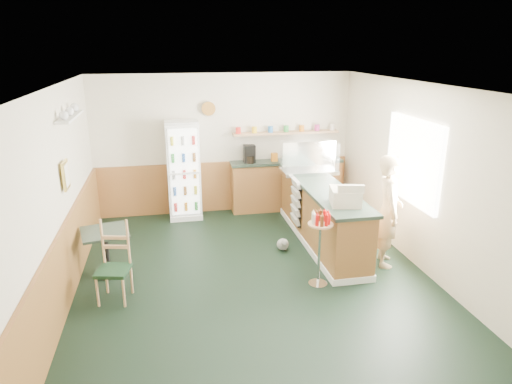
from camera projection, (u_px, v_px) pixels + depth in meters
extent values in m
plane|color=black|center=(254.00, 280.00, 6.51)|extent=(6.00, 6.00, 0.00)
cube|color=beige|center=(225.00, 144.00, 8.90)|extent=(5.00, 0.02, 2.70)
cube|color=beige|center=(55.00, 202.00, 5.62)|extent=(0.02, 6.00, 2.70)
cube|color=beige|center=(425.00, 179.00, 6.56)|extent=(0.02, 6.00, 2.70)
cube|color=silver|center=(254.00, 86.00, 5.67)|extent=(5.00, 6.00, 0.02)
cube|color=brown|center=(226.00, 186.00, 9.12)|extent=(4.98, 0.05, 1.00)
cube|color=brown|center=(67.00, 264.00, 5.89)|extent=(0.05, 5.98, 1.00)
cube|color=white|center=(413.00, 161.00, 6.76)|extent=(0.06, 1.45, 1.25)
cube|color=gold|center=(66.00, 175.00, 6.04)|extent=(0.03, 0.32, 0.38)
cube|color=white|center=(70.00, 117.00, 6.30)|extent=(0.18, 1.20, 0.03)
cylinder|color=#A26A28|center=(209.00, 109.00, 8.56)|extent=(0.26, 0.04, 0.26)
cube|color=brown|center=(321.00, 216.00, 7.61)|extent=(0.60, 2.95, 0.95)
cube|color=white|center=(320.00, 239.00, 7.74)|extent=(0.64, 2.97, 0.10)
cube|color=#2A3A30|center=(323.00, 187.00, 7.46)|extent=(0.68, 3.01, 0.05)
cube|color=brown|center=(286.00, 186.00, 9.19)|extent=(2.20, 0.38, 0.95)
cube|color=#2A3A30|center=(287.00, 162.00, 9.04)|extent=(2.24, 0.42, 0.05)
cube|color=tan|center=(286.00, 133.00, 8.94)|extent=(2.10, 0.22, 0.04)
cube|color=black|center=(249.00, 154.00, 8.84)|extent=(0.22, 0.18, 0.34)
cylinder|color=#B2664C|center=(238.00, 130.00, 8.74)|extent=(0.10, 0.10, 0.12)
cylinder|color=#B2664C|center=(254.00, 130.00, 8.80)|extent=(0.10, 0.10, 0.12)
cylinder|color=#B2664C|center=(270.00, 129.00, 8.85)|extent=(0.10, 0.10, 0.12)
cylinder|color=#B2664C|center=(286.00, 129.00, 8.91)|extent=(0.10, 0.10, 0.12)
cylinder|color=#B2664C|center=(302.00, 128.00, 8.97)|extent=(0.10, 0.10, 0.12)
cylinder|color=#B2664C|center=(317.00, 128.00, 9.03)|extent=(0.10, 0.10, 0.12)
cylinder|color=#B2664C|center=(332.00, 127.00, 9.09)|extent=(0.10, 0.10, 0.12)
cube|color=white|center=(184.00, 170.00, 8.66)|extent=(0.61, 0.44, 1.86)
cube|color=white|center=(184.00, 172.00, 8.44)|extent=(0.51, 0.02, 1.64)
cube|color=silver|center=(184.00, 173.00, 8.38)|extent=(0.55, 0.02, 1.70)
cube|color=silver|center=(309.00, 171.00, 8.15)|extent=(0.97, 0.51, 0.07)
cube|color=silver|center=(309.00, 156.00, 8.06)|extent=(0.95, 0.49, 0.49)
cube|color=beige|center=(345.00, 196.00, 6.52)|extent=(0.49, 0.51, 0.24)
imported|color=tan|center=(388.00, 211.00, 6.75)|extent=(0.56, 0.66, 1.70)
cylinder|color=silver|center=(318.00, 283.00, 6.38)|extent=(0.27, 0.27, 0.02)
cylinder|color=silver|center=(319.00, 255.00, 6.25)|extent=(0.04, 0.04, 0.89)
cylinder|color=tan|center=(321.00, 224.00, 6.11)|extent=(0.34, 0.34, 0.02)
cylinder|color=red|center=(328.00, 217.00, 6.11)|extent=(0.05, 0.05, 0.15)
cylinder|color=red|center=(325.00, 216.00, 6.16)|extent=(0.05, 0.05, 0.15)
cylinder|color=red|center=(320.00, 215.00, 6.18)|extent=(0.05, 0.05, 0.15)
cylinder|color=red|center=(316.00, 216.00, 6.16)|extent=(0.05, 0.05, 0.15)
cylinder|color=red|center=(313.00, 217.00, 6.11)|extent=(0.05, 0.05, 0.15)
cylinder|color=red|center=(314.00, 219.00, 6.05)|extent=(0.05, 0.05, 0.15)
cylinder|color=red|center=(317.00, 221.00, 6.00)|extent=(0.05, 0.05, 0.15)
cylinder|color=red|center=(322.00, 221.00, 5.98)|extent=(0.05, 0.05, 0.15)
cylinder|color=red|center=(326.00, 220.00, 6.00)|extent=(0.05, 0.05, 0.15)
cylinder|color=red|center=(329.00, 219.00, 6.05)|extent=(0.05, 0.05, 0.15)
cube|color=black|center=(296.00, 223.00, 7.91)|extent=(0.05, 0.40, 0.03)
cube|color=beige|center=(295.00, 219.00, 7.88)|extent=(0.09, 0.36, 0.14)
cube|color=black|center=(296.00, 214.00, 7.86)|extent=(0.05, 0.40, 0.03)
cube|color=beige|center=(295.00, 210.00, 7.83)|extent=(0.09, 0.36, 0.14)
cube|color=black|center=(297.00, 205.00, 7.81)|extent=(0.05, 0.40, 0.03)
cube|color=beige|center=(296.00, 201.00, 7.78)|extent=(0.09, 0.36, 0.14)
cube|color=black|center=(297.00, 196.00, 7.76)|extent=(0.05, 0.40, 0.03)
cube|color=beige|center=(296.00, 192.00, 7.73)|extent=(0.09, 0.36, 0.14)
cube|color=black|center=(297.00, 187.00, 7.71)|extent=(0.05, 0.40, 0.03)
cube|color=beige|center=(296.00, 183.00, 7.68)|extent=(0.09, 0.36, 0.14)
cylinder|color=black|center=(109.00, 273.00, 6.65)|extent=(0.36, 0.36, 0.04)
cylinder|color=black|center=(107.00, 253.00, 6.55)|extent=(0.07, 0.07, 0.63)
cube|color=#2A3A30|center=(105.00, 232.00, 6.44)|extent=(0.75, 0.75, 0.04)
cube|color=black|center=(113.00, 271.00, 5.87)|extent=(0.47, 0.47, 0.05)
cylinder|color=tan|center=(100.00, 293.00, 5.75)|extent=(0.03, 0.03, 0.41)
cylinder|color=tan|center=(127.00, 291.00, 5.81)|extent=(0.03, 0.03, 0.41)
cylinder|color=tan|center=(103.00, 280.00, 6.07)|extent=(0.03, 0.03, 0.41)
cylinder|color=tan|center=(129.00, 278.00, 6.13)|extent=(0.03, 0.03, 0.41)
cube|color=tan|center=(112.00, 242.00, 5.94)|extent=(0.36, 0.12, 0.64)
sphere|color=gray|center=(283.00, 244.00, 7.42)|extent=(0.19, 0.19, 0.19)
sphere|color=gray|center=(284.00, 242.00, 7.31)|extent=(0.11, 0.11, 0.11)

